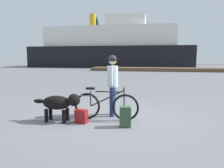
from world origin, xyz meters
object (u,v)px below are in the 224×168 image
at_px(dog, 60,103).
at_px(handbag_pannier, 81,116).
at_px(bicycle, 106,106).
at_px(ferry_boat, 111,48).
at_px(person_cyclist, 113,79).
at_px(backpack, 125,117).

bearing_deg(dog, handbag_pannier, -1.45).
bearing_deg(bicycle, handbag_pannier, -145.00).
bearing_deg(ferry_boat, person_cyclist, -79.31).
relative_size(dog, handbag_pannier, 3.71).
relative_size(person_cyclist, dog, 1.35).
distance_m(dog, backpack, 1.81).
relative_size(person_cyclist, handbag_pannier, 5.00).
bearing_deg(dog, bicycle, 18.01).
height_order(dog, handbag_pannier, dog).
bearing_deg(bicycle, backpack, -39.68).
xyz_separation_m(backpack, handbag_pannier, (-1.18, 0.11, -0.08)).
xyz_separation_m(bicycle, ferry_boat, (-5.65, 30.98, 2.80)).
distance_m(handbag_pannier, ferry_boat, 31.93).
bearing_deg(ferry_boat, bicycle, -79.67).
relative_size(bicycle, dog, 1.37).
distance_m(bicycle, ferry_boat, 31.62).
xyz_separation_m(person_cyclist, backpack, (0.50, -0.97, -0.83)).
relative_size(dog, backpack, 2.58).
height_order(bicycle, backpack, bicycle).
xyz_separation_m(handbag_pannier, ferry_boat, (-5.08, 31.38, 3.02)).
height_order(bicycle, ferry_boat, ferry_boat).
distance_m(backpack, handbag_pannier, 1.19).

